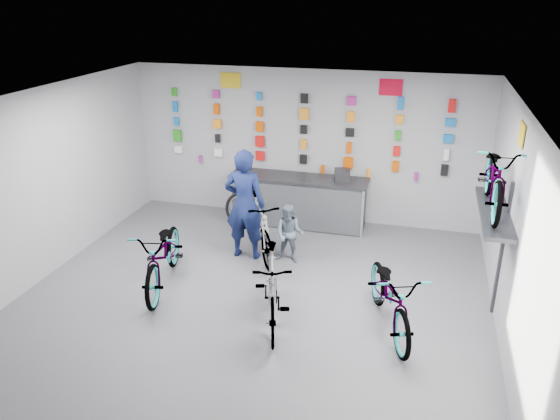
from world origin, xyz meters
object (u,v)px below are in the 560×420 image
(bike_center, at_px, (272,288))
(customer, at_px, (289,234))
(bike_right, at_px, (391,296))
(counter, at_px, (298,202))
(bike_service, at_px, (259,227))
(bike_left, at_px, (164,255))
(clerk, at_px, (245,205))

(bike_center, bearing_deg, customer, 80.66)
(bike_center, height_order, bike_right, bike_center)
(counter, distance_m, bike_service, 1.54)
(bike_left, relative_size, customer, 1.96)
(bike_left, xyz_separation_m, bike_service, (1.13, 1.39, 0.01))
(counter, distance_m, clerk, 1.75)
(bike_right, distance_m, customer, 2.41)
(bike_center, relative_size, customer, 1.74)
(bike_left, bearing_deg, clerk, 42.11)
(bike_left, bearing_deg, bike_center, -29.47)
(bike_center, bearing_deg, clerk, 102.14)
(clerk, xyz_separation_m, customer, (0.79, -0.01, -0.45))
(counter, height_order, bike_center, bike_center)
(counter, xyz_separation_m, customer, (0.22, -1.59, 0.03))
(customer, bearing_deg, clerk, -178.75)
(bike_right, distance_m, clerk, 3.09)
(counter, xyz_separation_m, bike_left, (-1.47, -2.90, 0.05))
(bike_right, bearing_deg, bike_left, 156.36)
(bike_center, height_order, clerk, clerk)
(bike_right, height_order, bike_service, bike_service)
(customer, bearing_deg, bike_left, -140.62)
(counter, relative_size, clerk, 1.39)
(bike_left, bearing_deg, bike_right, -17.56)
(bike_service, relative_size, clerk, 0.94)
(bike_center, distance_m, clerk, 2.17)
(bike_left, distance_m, customer, 2.14)
(counter, relative_size, bike_service, 1.48)
(bike_center, relative_size, bike_service, 0.99)
(bike_left, height_order, clerk, clerk)
(bike_left, relative_size, bike_right, 1.05)
(bike_right, bearing_deg, counter, 103.60)
(bike_service, distance_m, customer, 0.57)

